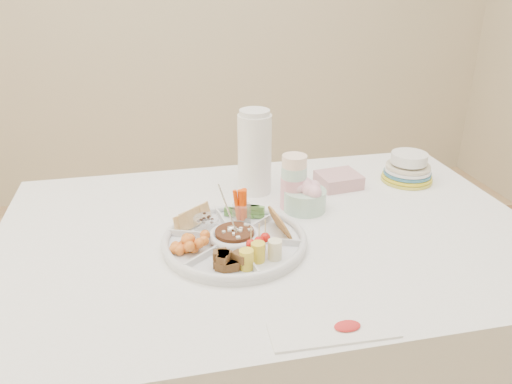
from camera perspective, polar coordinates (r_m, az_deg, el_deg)
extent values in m
cube|color=white|center=(1.64, 1.38, -15.93)|extent=(1.52, 1.02, 0.76)
cylinder|color=silver|center=(1.33, -2.46, -5.31)|extent=(0.49, 0.49, 0.04)
cylinder|color=black|center=(1.33, -2.47, -5.03)|extent=(0.13, 0.13, 0.04)
cylinder|color=silver|center=(1.51, 4.37, 2.06)|extent=(0.09, 0.09, 0.22)
cylinder|color=white|center=(1.61, -0.16, 4.69)|extent=(0.12, 0.12, 0.28)
cylinder|color=#ABC0B6|center=(1.52, 5.60, -0.33)|extent=(0.15, 0.15, 0.10)
cube|color=#C89297|center=(1.71, 9.41, 1.36)|extent=(0.15, 0.13, 0.05)
cylinder|color=gold|center=(1.80, 17.00, 2.89)|extent=(0.20, 0.20, 0.11)
cube|color=white|center=(1.08, 8.84, -15.36)|extent=(0.27, 0.10, 0.01)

